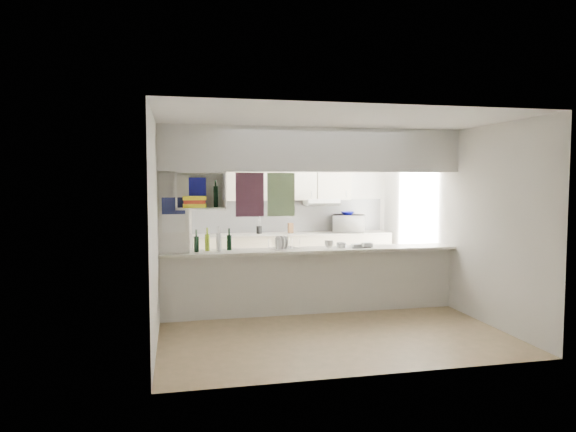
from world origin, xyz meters
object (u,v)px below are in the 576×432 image
object	(u,v)px
microwave	(349,224)
bowl	(347,213)
dish_rack	(284,243)
wine_bottles	(213,242)

from	to	relation	value
microwave	bowl	bearing A→B (deg)	24.49
bowl	dish_rack	bearing A→B (deg)	-128.85
bowl	wine_bottles	size ratio (longest dim) A/B	0.47
dish_rack	wine_bottles	world-z (taller)	wine_bottles
dish_rack	wine_bottles	distance (m)	0.98
bowl	dish_rack	world-z (taller)	bowl
bowl	dish_rack	size ratio (longest dim) A/B	0.56
microwave	dish_rack	distance (m)	2.61
microwave	dish_rack	world-z (taller)	microwave
microwave	wine_bottles	xyz separation A→B (m)	(-2.63, -2.02, -0.04)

